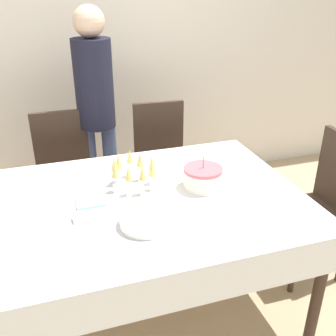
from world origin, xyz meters
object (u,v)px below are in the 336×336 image
at_px(dining_chair_far_left, 65,172).
at_px(person_standing, 95,100).
at_px(birthday_cake, 203,178).
at_px(plate_stack_main, 146,220).
at_px(dining_chair_far_right, 162,159).
at_px(champagne_tray, 133,173).
at_px(dining_chair_right_end, 321,200).

relative_size(dining_chair_far_left, person_standing, 0.58).
height_order(dining_chair_far_left, birthday_cake, dining_chair_far_left).
bearing_deg(birthday_cake, plate_stack_main, -146.18).
xyz_separation_m(dining_chair_far_right, plate_stack_main, (-0.44, -1.18, 0.25)).
distance_m(dining_chair_far_left, plate_stack_main, 1.25).
bearing_deg(dining_chair_far_left, dining_chair_far_right, -0.01).
height_order(birthday_cake, plate_stack_main, birthday_cake).
distance_m(birthday_cake, champagne_tray, 0.39).
height_order(dining_chair_far_left, dining_chair_far_right, same).
height_order(dining_chair_far_right, birthday_cake, dining_chair_far_right).
xyz_separation_m(champagne_tray, person_standing, (-0.06, 0.93, 0.16)).
distance_m(dining_chair_far_right, dining_chair_right_end, 1.22).
height_order(champagne_tray, plate_stack_main, champagne_tray).
height_order(dining_chair_far_left, champagne_tray, dining_chair_far_left).
relative_size(dining_chair_right_end, champagne_tray, 2.77).
bearing_deg(dining_chair_right_end, champagne_tray, 173.07).
height_order(dining_chair_right_end, champagne_tray, dining_chair_right_end).
relative_size(dining_chair_far_left, dining_chair_right_end, 1.00).
height_order(dining_chair_far_right, person_standing, person_standing).
bearing_deg(person_standing, champagne_tray, -86.44).
relative_size(dining_chair_far_left, birthday_cake, 4.39).
xyz_separation_m(dining_chair_right_end, person_standing, (-1.26, 1.08, 0.48)).
bearing_deg(dining_chair_right_end, person_standing, 139.45).
relative_size(champagne_tray, person_standing, 0.21).
bearing_deg(champagne_tray, dining_chair_far_left, 113.52).
bearing_deg(birthday_cake, dining_chair_far_left, 128.11).
bearing_deg(dining_chair_far_right, birthday_cake, -92.51).
distance_m(dining_chair_far_left, champagne_tray, 0.92).
height_order(dining_chair_right_end, person_standing, person_standing).
height_order(dining_chair_right_end, plate_stack_main, dining_chair_right_end).
xyz_separation_m(dining_chair_far_right, dining_chair_right_end, (0.79, -0.94, 0.00)).
xyz_separation_m(birthday_cake, person_standing, (-0.43, 1.05, 0.19)).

